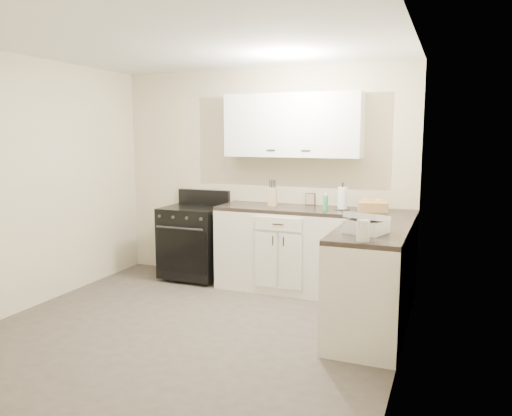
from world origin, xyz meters
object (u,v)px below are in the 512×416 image
at_px(knife_block, 272,197).
at_px(countertop_grill, 366,226).
at_px(stove, 193,241).
at_px(wicker_basket, 373,207).
at_px(paper_towel, 342,198).

xyz_separation_m(knife_block, countertop_grill, (1.25, -1.19, -0.05)).
bearing_deg(stove, countertop_grill, -26.91).
relative_size(wicker_basket, countertop_grill, 1.02).
xyz_separation_m(knife_block, paper_towel, (0.80, 0.01, 0.02)).
bearing_deg(countertop_grill, paper_towel, 128.42).
bearing_deg(wicker_basket, countertop_grill, -83.82).
distance_m(stove, wicker_basket, 2.18).
height_order(stove, countertop_grill, countertop_grill).
relative_size(paper_towel, wicker_basket, 0.80).
bearing_deg(stove, knife_block, 3.22).
xyz_separation_m(stove, wicker_basket, (2.11, 0.05, 0.53)).
distance_m(knife_block, paper_towel, 0.80).
height_order(knife_block, paper_towel, paper_towel).
bearing_deg(paper_towel, countertop_grill, -69.38).
relative_size(stove, countertop_grill, 2.85).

